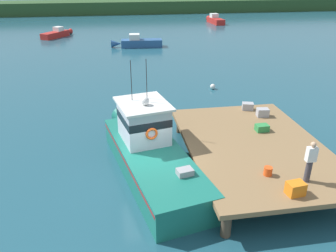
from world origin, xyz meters
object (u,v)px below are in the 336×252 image
at_px(mooring_buoy_spare_mooring, 213,87).
at_px(main_fishing_boat, 149,149).
at_px(crate_stack_near_edge, 262,128).
at_px(mooring_buoy_channel_marker, 154,42).
at_px(deckhand_by_the_boat, 310,161).
at_px(bait_bucket, 268,171).
at_px(moored_boat_far_right, 138,43).
at_px(crate_stack_mid_dock, 248,106).
at_px(crate_single_far, 296,189).
at_px(crate_single_by_cleat, 263,112).
at_px(moored_boat_mid_harbor, 215,20).
at_px(moored_boat_near_channel, 57,34).

bearing_deg(mooring_buoy_spare_mooring, main_fishing_boat, -119.99).
relative_size(crate_stack_near_edge, mooring_buoy_channel_marker, 1.46).
xyz_separation_m(deckhand_by_the_boat, mooring_buoy_spare_mooring, (0.58, 14.17, -1.86)).
distance_m(main_fishing_boat, bait_bucket, 5.25).
bearing_deg(deckhand_by_the_boat, moored_boat_far_right, 97.10).
xyz_separation_m(main_fishing_boat, crate_stack_near_edge, (5.58, 0.59, 0.35)).
height_order(crate_stack_mid_dock, mooring_buoy_channel_marker, crate_stack_mid_dock).
bearing_deg(crate_single_far, mooring_buoy_channel_marker, 91.53).
height_order(main_fishing_boat, moored_boat_far_right, main_fishing_boat).
bearing_deg(crate_single_far, bait_bucket, 108.06).
relative_size(crate_single_by_cleat, moored_boat_mid_harbor, 0.10).
xyz_separation_m(bait_bucket, moored_boat_mid_harbor, (11.80, 46.97, -0.85)).
xyz_separation_m(deckhand_by_the_boat, mooring_buoy_channel_marker, (-1.70, 32.11, -1.85)).
bearing_deg(main_fishing_boat, mooring_buoy_channel_marker, 82.46).
distance_m(crate_stack_mid_dock, moored_boat_near_channel, 34.63).
xyz_separation_m(moored_boat_near_channel, moored_boat_mid_harbor, (24.57, 9.12, 0.07)).
bearing_deg(moored_boat_mid_harbor, deckhand_by_the_boat, -102.51).
relative_size(crate_single_far, crate_stack_mid_dock, 1.00).
bearing_deg(crate_single_by_cleat, deckhand_by_the_boat, -98.39).
relative_size(moored_boat_far_right, mooring_buoy_channel_marker, 14.54).
bearing_deg(crate_single_far, moored_boat_far_right, 95.45).
height_order(crate_stack_mid_dock, bait_bucket, crate_stack_mid_dock).
height_order(deckhand_by_the_boat, moored_boat_mid_harbor, deckhand_by_the_boat).
height_order(crate_stack_mid_dock, crate_stack_near_edge, crate_stack_mid_dock).
bearing_deg(mooring_buoy_spare_mooring, mooring_buoy_channel_marker, 97.24).
xyz_separation_m(crate_stack_near_edge, deckhand_by_the_boat, (-0.12, -4.30, 0.70)).
distance_m(moored_boat_near_channel, moored_boat_mid_harbor, 26.21).
height_order(crate_single_far, crate_stack_mid_dock, crate_single_far).
bearing_deg(moored_boat_near_channel, main_fishing_boat, -76.18).
bearing_deg(crate_single_by_cleat, main_fishing_boat, -160.18).
xyz_separation_m(crate_single_far, crate_stack_mid_dock, (1.28, 7.70, -0.04)).
bearing_deg(moored_boat_far_right, moored_boat_near_channel, 141.70).
bearing_deg(mooring_buoy_channel_marker, crate_stack_near_edge, -86.26).
distance_m(crate_single_far, crate_single_by_cleat, 6.89).
distance_m(crate_stack_mid_dock, crate_single_by_cleat, 1.11).
bearing_deg(moored_boat_mid_harbor, crate_single_by_cleat, -103.10).
xyz_separation_m(crate_single_far, moored_boat_mid_harbor, (11.38, 48.26, -0.92)).
xyz_separation_m(main_fishing_boat, crate_stack_mid_dock, (5.92, 3.31, 0.39)).
relative_size(crate_single_far, deckhand_by_the_boat, 0.37).
bearing_deg(moored_boat_near_channel, moored_boat_far_right, -38.30).
bearing_deg(mooring_buoy_channel_marker, moored_boat_far_right, -140.49).
height_order(bait_bucket, mooring_buoy_spare_mooring, bait_bucket).
xyz_separation_m(bait_bucket, mooring_buoy_channel_marker, (-0.46, 31.50, -1.16)).
bearing_deg(crate_stack_near_edge, crate_single_far, -100.71).
distance_m(bait_bucket, moored_boat_far_right, 29.90).
xyz_separation_m(crate_single_far, crate_single_by_cleat, (1.70, 6.67, -0.02)).
bearing_deg(crate_single_far, mooring_buoy_spare_mooring, 84.61).
bearing_deg(crate_stack_near_edge, bait_bucket, -110.25).
distance_m(bait_bucket, moored_boat_near_channel, 39.96).
relative_size(deckhand_by_the_boat, moored_boat_near_channel, 0.34).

